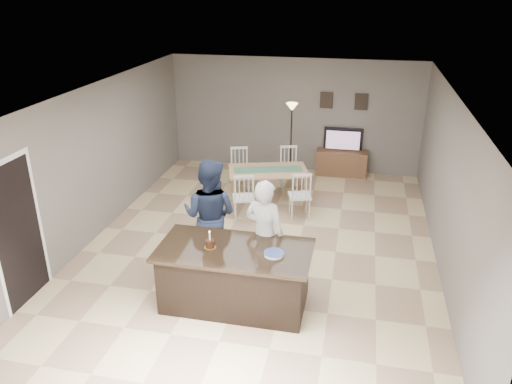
% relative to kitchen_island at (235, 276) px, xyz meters
% --- Properties ---
extents(floor, '(8.00, 8.00, 0.00)m').
position_rel_kitchen_island_xyz_m(floor, '(0.00, 1.80, -0.45)').
color(floor, '#D2BA86').
rests_on(floor, ground).
extents(room_shell, '(8.00, 8.00, 8.00)m').
position_rel_kitchen_island_xyz_m(room_shell, '(0.00, 1.80, 1.22)').
color(room_shell, slate).
rests_on(room_shell, floor).
extents(kitchen_island, '(2.15, 1.10, 0.90)m').
position_rel_kitchen_island_xyz_m(kitchen_island, '(0.00, 0.00, 0.00)').
color(kitchen_island, black).
rests_on(kitchen_island, floor).
extents(tv_console, '(1.20, 0.40, 0.60)m').
position_rel_kitchen_island_xyz_m(tv_console, '(1.20, 5.57, -0.15)').
color(tv_console, brown).
rests_on(tv_console, floor).
extents(television, '(0.91, 0.12, 0.53)m').
position_rel_kitchen_island_xyz_m(television, '(1.20, 5.64, 0.41)').
color(television, black).
rests_on(television, tv_console).
extents(tv_screen_glow, '(0.78, 0.00, 0.78)m').
position_rel_kitchen_island_xyz_m(tv_screen_glow, '(1.20, 5.56, 0.42)').
color(tv_screen_glow, '#E34D19').
rests_on(tv_screen_glow, tv_console).
extents(picture_frames, '(1.10, 0.02, 0.38)m').
position_rel_kitchen_island_xyz_m(picture_frames, '(1.15, 5.78, 1.30)').
color(picture_frames, black).
rests_on(picture_frames, room_shell).
extents(doorway, '(0.00, 2.10, 2.65)m').
position_rel_kitchen_island_xyz_m(doorway, '(-2.99, -0.50, 0.80)').
color(doorway, black).
rests_on(doorway, floor).
extents(woman, '(0.72, 0.56, 1.74)m').
position_rel_kitchen_island_xyz_m(woman, '(0.32, 0.55, 0.41)').
color(woman, '#B7B7BB').
rests_on(woman, floor).
extents(man, '(0.98, 0.80, 1.86)m').
position_rel_kitchen_island_xyz_m(man, '(-0.62, 0.88, 0.48)').
color(man, '#1B243B').
rests_on(man, floor).
extents(birthday_cake, '(0.17, 0.17, 0.26)m').
position_rel_kitchen_island_xyz_m(birthday_cake, '(-0.34, -0.03, 0.51)').
color(birthday_cake, '#E9BD44').
rests_on(birthday_cake, kitchen_island).
extents(plate_stack, '(0.28, 0.28, 0.04)m').
position_rel_kitchen_island_xyz_m(plate_stack, '(0.57, -0.06, 0.47)').
color(plate_stack, white).
rests_on(plate_stack, kitchen_island).
extents(dining_table, '(1.98, 2.16, 0.97)m').
position_rel_kitchen_island_xyz_m(dining_table, '(-0.21, 3.57, 0.17)').
color(dining_table, tan).
rests_on(dining_table, floor).
extents(floor_lamp, '(0.27, 0.27, 1.79)m').
position_rel_kitchen_island_xyz_m(floor_lamp, '(0.03, 5.15, 0.93)').
color(floor_lamp, black).
rests_on(floor_lamp, floor).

